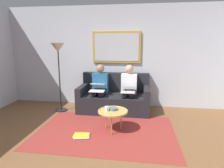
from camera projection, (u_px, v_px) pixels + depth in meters
ground_plane at (95, 160)px, 2.89m from camera, size 6.00×5.20×0.10m
wall_rear at (117, 57)px, 5.13m from camera, size 6.00×0.12×2.60m
area_rug at (106, 131)px, 3.70m from camera, size 2.60×1.80×0.01m
couch at (114, 98)px, 4.87m from camera, size 1.72×0.90×0.90m
framed_mirror at (117, 47)px, 4.99m from camera, size 1.24×0.05×0.80m
coffee_table at (113, 111)px, 3.65m from camera, size 0.57×0.57×0.41m
cup at (107, 109)px, 3.63m from camera, size 0.07×0.07×0.09m
bowl at (113, 109)px, 3.69m from camera, size 0.16×0.16×0.05m
person_left at (129, 87)px, 4.69m from camera, size 0.38×0.58×1.14m
laptop_silver at (128, 89)px, 4.45m from camera, size 0.31×0.37×0.15m
person_right at (100, 86)px, 4.79m from camera, size 0.38×0.58×1.14m
laptop_white at (98, 88)px, 4.57m from camera, size 0.35×0.39×0.17m
magazine_stack at (82, 136)px, 3.48m from camera, size 0.32×0.26×0.03m
standing_lamp at (58, 55)px, 4.58m from camera, size 0.32×0.32×1.66m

